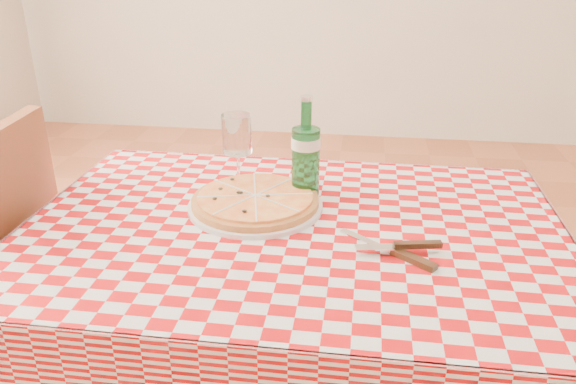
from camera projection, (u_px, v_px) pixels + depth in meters
name	position (u px, v px, depth m)	size (l,w,h in m)	color
dining_table	(293.00, 260.00, 1.39)	(1.20, 0.80, 0.75)	brown
tablecloth	(293.00, 227.00, 1.36)	(1.30, 0.90, 0.01)	#9F090C
pizza_plate	(255.00, 200.00, 1.43)	(0.35, 0.35, 0.04)	#C68242
water_bottle	(306.00, 148.00, 1.45)	(0.08, 0.08, 0.27)	#19652C
wine_glass	(238.00, 151.00, 1.53)	(0.08, 0.08, 0.21)	silver
cutlery	(393.00, 248.00, 1.23)	(0.27, 0.22, 0.03)	silver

